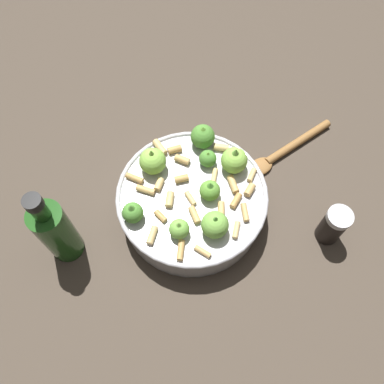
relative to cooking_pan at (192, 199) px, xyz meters
name	(u,v)px	position (x,y,z in m)	size (l,w,h in m)	color
ground_plane	(192,210)	(0.00, 0.00, -0.04)	(2.40, 2.40, 0.00)	#42382D
cooking_pan	(192,199)	(0.00, 0.00, 0.00)	(0.26, 0.26, 0.12)	#B7B7BC
pepper_shaker	(333,225)	(-0.02, 0.25, 0.00)	(0.04, 0.04, 0.08)	black
olive_oil_bottle	(56,231)	(0.13, -0.19, 0.03)	(0.06, 0.06, 0.19)	#1E4C19
wooden_spoon	(285,150)	(-0.17, 0.14, -0.04)	(0.18, 0.15, 0.02)	olive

